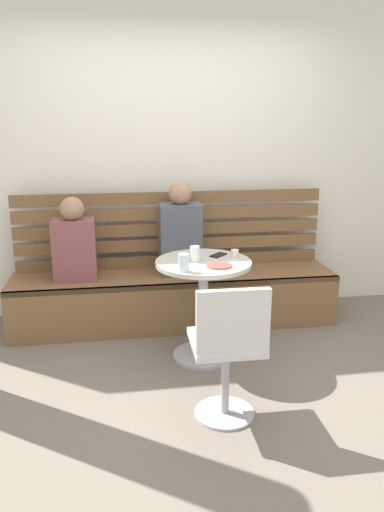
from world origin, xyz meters
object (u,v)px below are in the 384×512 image
object	(u,v)px
plate_small	(219,266)
phone_on_table	(218,255)
person_child_left	(74,243)
booth_bench	(175,299)
cup_water_clear	(195,254)
cup_glass_tall	(184,263)
white_chair	(228,348)
cup_espresso_small	(235,253)
person_adult	(180,233)
cafe_table	(203,291)

from	to	relation	value
plate_small	phone_on_table	xyz separation A→B (m)	(0.05, 0.27, -0.00)
person_child_left	phone_on_table	size ratio (longest dim) A/B	4.82
booth_bench	cup_water_clear	size ratio (longest dim) A/B	24.55
cup_glass_tall	cup_water_clear	xyz separation A→B (m)	(0.11, 0.22, -0.01)
white_chair	cup_espresso_small	world-z (taller)	white_chair
person_adult	cup_glass_tall	world-z (taller)	person_adult
cup_espresso_small	plate_small	bearing A→B (deg)	-126.70
booth_bench	plate_small	world-z (taller)	plate_small
cup_water_clear	cup_espresso_small	distance (m)	0.31
white_chair	person_child_left	world-z (taller)	person_child_left
booth_bench	phone_on_table	world-z (taller)	phone_on_table
booth_bench	cafe_table	bearing A→B (deg)	-78.59
cup_glass_tall	cafe_table	bearing A→B (deg)	52.82
cafe_table	plate_small	size ratio (longest dim) A/B	4.35
cafe_table	person_adult	xyz separation A→B (m)	(-0.07, 0.68, 0.27)
booth_bench	phone_on_table	size ratio (longest dim) A/B	19.29
plate_small	person_child_left	bearing A→B (deg)	142.00
person_child_left	white_chair	bearing A→B (deg)	-57.41
cup_espresso_small	phone_on_table	xyz separation A→B (m)	(-0.11, 0.06, -0.02)
cup_water_clear	phone_on_table	distance (m)	0.23
white_chair	phone_on_table	distance (m)	0.98
cafe_table	cup_glass_tall	xyz separation A→B (m)	(-0.17, -0.22, 0.28)
cafe_table	person_adult	size ratio (longest dim) A/B	0.96
person_adult	plate_small	bearing A→B (deg)	-79.25
booth_bench	white_chair	distance (m)	1.48
person_adult	phone_on_table	size ratio (longest dim) A/B	5.52
white_chair	cup_water_clear	size ratio (longest dim) A/B	7.73
booth_bench	white_chair	xyz separation A→B (m)	(0.13, -1.46, 0.24)
person_adult	booth_bench	bearing A→B (deg)	-144.38
white_chair	person_adult	world-z (taller)	person_adult
person_adult	phone_on_table	xyz separation A→B (m)	(0.21, -0.56, -0.04)
white_chair	cup_glass_tall	bearing A→B (deg)	106.20
phone_on_table	cafe_table	bearing A→B (deg)	86.75
booth_bench	cup_glass_tall	size ratio (longest dim) A/B	22.50
cafe_table	booth_bench	bearing A→B (deg)	101.41
cup_water_clear	phone_on_table	world-z (taller)	cup_water_clear
person_child_left	plate_small	world-z (taller)	person_child_left
cafe_table	white_chair	bearing A→B (deg)	-89.96
cup_glass_tall	phone_on_table	xyz separation A→B (m)	(0.30, 0.35, -0.06)
cup_water_clear	cup_espresso_small	xyz separation A→B (m)	(0.30, 0.07, -0.03)
booth_bench	cup_water_clear	distance (m)	0.86
person_adult	person_child_left	bearing A→B (deg)	-177.82
cup_espresso_small	cafe_table	bearing A→B (deg)	-164.92
person_adult	phone_on_table	bearing A→B (deg)	-69.88
cup_glass_tall	cup_espresso_small	world-z (taller)	cup_glass_tall
booth_bench	plate_small	xyz separation A→B (m)	(0.21, -0.79, 0.52)
cafe_table	cup_glass_tall	distance (m)	0.40
person_child_left	plate_small	distance (m)	1.29
booth_bench	cup_glass_tall	world-z (taller)	cup_glass_tall
cup_water_clear	cup_glass_tall	bearing A→B (deg)	-115.95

